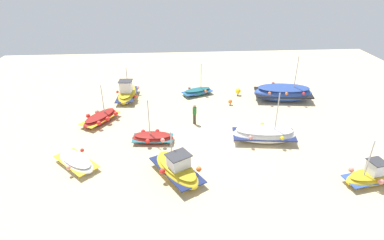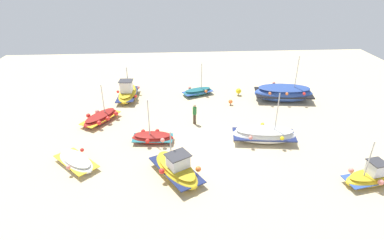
{
  "view_description": "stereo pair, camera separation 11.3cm",
  "coord_description": "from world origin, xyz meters",
  "px_view_note": "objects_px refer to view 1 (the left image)",
  "views": [
    {
      "loc": [
        2.49,
        18.26,
        12.09
      ],
      "look_at": [
        1.02,
        -2.91,
        0.9
      ],
      "focal_mm": 28.93,
      "sensor_mm": 36.0,
      "label": 1
    },
    {
      "loc": [
        2.38,
        18.27,
        12.09
      ],
      "look_at": [
        1.02,
        -2.91,
        0.9
      ],
      "focal_mm": 28.93,
      "sensor_mm": 36.0,
      "label": 2
    }
  ],
  "objects_px": {
    "fishing_boat_0": "(177,169)",
    "mooring_buoy_1": "(230,102)",
    "fishing_boat_7": "(197,92)",
    "fishing_boat_1": "(283,93)",
    "mooring_buoy_0": "(238,91)",
    "fishing_boat_5": "(76,162)",
    "person_walking": "(195,113)",
    "fishing_boat_2": "(371,176)",
    "fishing_boat_6": "(153,138)",
    "fishing_boat_3": "(264,134)",
    "fishing_boat_8": "(100,118)",
    "fishing_boat_4": "(127,93)"
  },
  "relations": [
    {
      "from": "fishing_boat_1",
      "to": "mooring_buoy_0",
      "type": "bearing_deg",
      "value": -13.18
    },
    {
      "from": "mooring_buoy_0",
      "to": "fishing_boat_5",
      "type": "bearing_deg",
      "value": 40.15
    },
    {
      "from": "fishing_boat_8",
      "to": "mooring_buoy_0",
      "type": "xyz_separation_m",
      "value": [
        -12.45,
        -4.75,
        0.07
      ]
    },
    {
      "from": "fishing_boat_2",
      "to": "fishing_boat_3",
      "type": "bearing_deg",
      "value": 123.52
    },
    {
      "from": "fishing_boat_6",
      "to": "mooring_buoy_0",
      "type": "bearing_deg",
      "value": 50.63
    },
    {
      "from": "fishing_boat_1",
      "to": "fishing_boat_0",
      "type": "bearing_deg",
      "value": 53.13
    },
    {
      "from": "fishing_boat_2",
      "to": "fishing_boat_7",
      "type": "relative_size",
      "value": 1.04
    },
    {
      "from": "fishing_boat_1",
      "to": "fishing_boat_3",
      "type": "height_order",
      "value": "fishing_boat_1"
    },
    {
      "from": "fishing_boat_6",
      "to": "fishing_boat_8",
      "type": "height_order",
      "value": "fishing_boat_6"
    },
    {
      "from": "fishing_boat_4",
      "to": "fishing_boat_7",
      "type": "xyz_separation_m",
      "value": [
        -6.79,
        -0.48,
        -0.24
      ]
    },
    {
      "from": "fishing_boat_7",
      "to": "fishing_boat_6",
      "type": "bearing_deg",
      "value": 42.83
    },
    {
      "from": "fishing_boat_3",
      "to": "fishing_boat_4",
      "type": "relative_size",
      "value": 1.18
    },
    {
      "from": "fishing_boat_0",
      "to": "person_walking",
      "type": "height_order",
      "value": "fishing_boat_0"
    },
    {
      "from": "fishing_boat_1",
      "to": "fishing_boat_2",
      "type": "bearing_deg",
      "value": 102.18
    },
    {
      "from": "fishing_boat_2",
      "to": "mooring_buoy_0",
      "type": "distance_m",
      "value": 14.75
    },
    {
      "from": "fishing_boat_5",
      "to": "mooring_buoy_1",
      "type": "bearing_deg",
      "value": -97.61
    },
    {
      "from": "fishing_boat_2",
      "to": "fishing_boat_4",
      "type": "xyz_separation_m",
      "value": [
        16.01,
        -13.7,
        0.1
      ]
    },
    {
      "from": "fishing_boat_1",
      "to": "person_walking",
      "type": "height_order",
      "value": "fishing_boat_1"
    },
    {
      "from": "fishing_boat_8",
      "to": "mooring_buoy_0",
      "type": "bearing_deg",
      "value": 144.01
    },
    {
      "from": "fishing_boat_0",
      "to": "mooring_buoy_1",
      "type": "height_order",
      "value": "fishing_boat_0"
    },
    {
      "from": "fishing_boat_0",
      "to": "fishing_boat_4",
      "type": "distance_m",
      "value": 13.05
    },
    {
      "from": "fishing_boat_0",
      "to": "fishing_boat_7",
      "type": "bearing_deg",
      "value": 139.33
    },
    {
      "from": "fishing_boat_1",
      "to": "mooring_buoy_0",
      "type": "height_order",
      "value": "fishing_boat_1"
    },
    {
      "from": "fishing_boat_2",
      "to": "fishing_boat_4",
      "type": "distance_m",
      "value": 21.07
    },
    {
      "from": "fishing_boat_1",
      "to": "fishing_boat_5",
      "type": "relative_size",
      "value": 1.65
    },
    {
      "from": "fishing_boat_0",
      "to": "fishing_boat_8",
      "type": "xyz_separation_m",
      "value": [
        6.11,
        -7.62,
        -0.2
      ]
    },
    {
      "from": "fishing_boat_5",
      "to": "fishing_boat_7",
      "type": "relative_size",
      "value": 1.04
    },
    {
      "from": "person_walking",
      "to": "fishing_boat_7",
      "type": "bearing_deg",
      "value": 38.34
    },
    {
      "from": "person_walking",
      "to": "mooring_buoy_1",
      "type": "height_order",
      "value": "person_walking"
    },
    {
      "from": "fishing_boat_8",
      "to": "mooring_buoy_1",
      "type": "xyz_separation_m",
      "value": [
        -11.28,
        -2.58,
        -0.04
      ]
    },
    {
      "from": "fishing_boat_5",
      "to": "mooring_buoy_0",
      "type": "bearing_deg",
      "value": -94.02
    },
    {
      "from": "fishing_boat_1",
      "to": "fishing_boat_5",
      "type": "height_order",
      "value": "fishing_boat_1"
    },
    {
      "from": "mooring_buoy_1",
      "to": "fishing_boat_7",
      "type": "bearing_deg",
      "value": -42.33
    },
    {
      "from": "fishing_boat_6",
      "to": "mooring_buoy_1",
      "type": "distance_m",
      "value": 9.14
    },
    {
      "from": "fishing_boat_3",
      "to": "fishing_boat_5",
      "type": "height_order",
      "value": "fishing_boat_3"
    },
    {
      "from": "fishing_boat_8",
      "to": "mooring_buoy_0",
      "type": "relative_size",
      "value": 5.15
    },
    {
      "from": "fishing_boat_0",
      "to": "mooring_buoy_1",
      "type": "distance_m",
      "value": 11.43
    },
    {
      "from": "fishing_boat_2",
      "to": "fishing_boat_4",
      "type": "height_order",
      "value": "fishing_boat_2"
    },
    {
      "from": "fishing_boat_4",
      "to": "fishing_boat_6",
      "type": "distance_m",
      "value": 8.62
    },
    {
      "from": "fishing_boat_5",
      "to": "fishing_boat_1",
      "type": "bearing_deg",
      "value": -104.98
    },
    {
      "from": "mooring_buoy_0",
      "to": "fishing_boat_6",
      "type": "bearing_deg",
      "value": 45.85
    },
    {
      "from": "fishing_boat_5",
      "to": "mooring_buoy_1",
      "type": "height_order",
      "value": "fishing_boat_5"
    },
    {
      "from": "fishing_boat_4",
      "to": "mooring_buoy_1",
      "type": "xyz_separation_m",
      "value": [
        -9.61,
        2.08,
        -0.26
      ]
    },
    {
      "from": "person_walking",
      "to": "fishing_boat_2",
      "type": "bearing_deg",
      "value": -83.93
    },
    {
      "from": "fishing_boat_8",
      "to": "mooring_buoy_1",
      "type": "height_order",
      "value": "fishing_boat_8"
    },
    {
      "from": "fishing_boat_3",
      "to": "fishing_boat_5",
      "type": "bearing_deg",
      "value": 16.35
    },
    {
      "from": "fishing_boat_8",
      "to": "person_walking",
      "type": "xyz_separation_m",
      "value": [
        -7.72,
        0.88,
        0.63
      ]
    },
    {
      "from": "mooring_buoy_0",
      "to": "mooring_buoy_1",
      "type": "height_order",
      "value": "mooring_buoy_0"
    },
    {
      "from": "fishing_boat_6",
      "to": "fishing_boat_7",
      "type": "bearing_deg",
      "value": 69.83
    },
    {
      "from": "fishing_boat_0",
      "to": "fishing_boat_5",
      "type": "relative_size",
      "value": 1.3
    }
  ]
}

